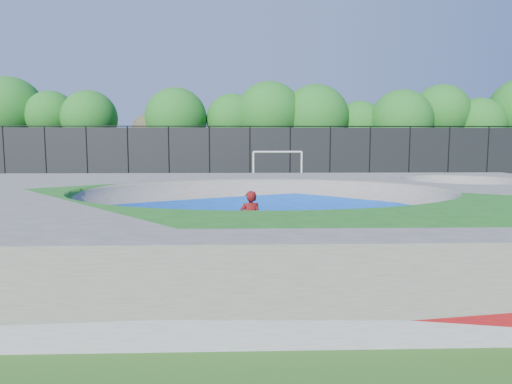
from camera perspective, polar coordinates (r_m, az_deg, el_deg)
ground at (r=13.32m, az=0.94°, el=-6.13°), size 120.00×120.00×0.00m
skate_deck at (r=13.18m, az=0.94°, el=-2.95°), size 22.00×14.00×1.50m
skater at (r=12.01m, az=-0.71°, el=-3.62°), size 0.63×0.47×1.60m
skateboard at (r=12.17m, az=-0.71°, el=-7.22°), size 0.81×0.35×0.05m
soccer_goal at (r=30.93m, az=2.71°, el=3.88°), size 3.39×0.12×2.24m
fence at (r=34.01m, az=-0.77°, el=5.02°), size 48.09×0.09×4.04m
treeline at (r=39.53m, az=-0.15°, el=9.41°), size 54.82×7.41×8.48m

